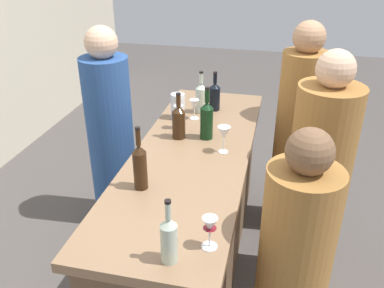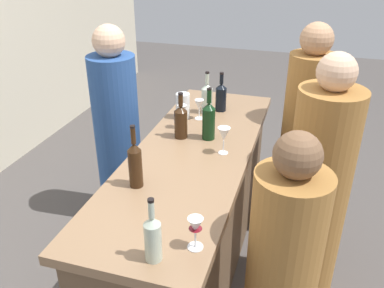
# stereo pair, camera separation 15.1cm
# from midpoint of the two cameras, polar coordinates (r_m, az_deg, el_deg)

# --- Properties ---
(ground_plane) EXTENTS (12.00, 12.00, 0.00)m
(ground_plane) POSITION_cam_midpoint_polar(r_m,az_deg,el_deg) (3.00, 1.50, -16.61)
(ground_plane) COLOR #4C4744
(bar_counter) EXTENTS (2.07, 0.68, 0.91)m
(bar_counter) POSITION_cam_midpoint_polar(r_m,az_deg,el_deg) (2.70, 1.62, -9.55)
(bar_counter) COLOR brown
(bar_counter) RESTS_ON ground
(wine_bottle_leftmost_clear_pale) EXTENTS (0.07, 0.07, 0.29)m
(wine_bottle_leftmost_clear_pale) POSITION_cam_midpoint_polar(r_m,az_deg,el_deg) (1.64, -2.78, -12.84)
(wine_bottle_leftmost_clear_pale) COLOR #B7C6B2
(wine_bottle_leftmost_clear_pale) RESTS_ON bar_counter
(wine_bottle_second_left_amber_brown) EXTENTS (0.07, 0.07, 0.34)m
(wine_bottle_second_left_amber_brown) POSITION_cam_midpoint_polar(r_m,az_deg,el_deg) (2.08, -5.84, -2.77)
(wine_bottle_second_left_amber_brown) COLOR #331E0F
(wine_bottle_second_left_amber_brown) RESTS_ON bar_counter
(wine_bottle_center_amber_brown) EXTENTS (0.08, 0.08, 0.30)m
(wine_bottle_center_amber_brown) POSITION_cam_midpoint_polar(r_m,az_deg,el_deg) (2.57, 0.12, 3.21)
(wine_bottle_center_amber_brown) COLOR #331E0F
(wine_bottle_center_amber_brown) RESTS_ON bar_counter
(wine_bottle_second_right_dark_green) EXTENTS (0.08, 0.08, 0.34)m
(wine_bottle_second_right_dark_green) POSITION_cam_midpoint_polar(r_m,az_deg,el_deg) (2.56, 4.02, 3.35)
(wine_bottle_second_right_dark_green) COLOR black
(wine_bottle_second_right_dark_green) RESTS_ON bar_counter
(wine_bottle_rightmost_clear_pale) EXTENTS (0.08, 0.08, 0.31)m
(wine_bottle_rightmost_clear_pale) POSITION_cam_midpoint_polar(r_m,az_deg,el_deg) (2.95, 3.55, 6.45)
(wine_bottle_rightmost_clear_pale) COLOR #B7C6B2
(wine_bottle_rightmost_clear_pale) RESTS_ON bar_counter
(wine_bottle_far_right_near_black) EXTENTS (0.08, 0.08, 0.29)m
(wine_bottle_far_right_near_black) POSITION_cam_midpoint_polar(r_m,az_deg,el_deg) (3.00, 5.49, 6.58)
(wine_bottle_far_right_near_black) COLOR black
(wine_bottle_far_right_near_black) RESTS_ON bar_counter
(wine_glass_near_left) EXTENTS (0.07, 0.07, 0.15)m
(wine_glass_near_left) POSITION_cam_midpoint_polar(r_m,az_deg,el_deg) (1.69, 3.08, -11.52)
(wine_glass_near_left) COLOR white
(wine_glass_near_left) RESTS_ON bar_counter
(wine_glass_near_center) EXTENTS (0.08, 0.08, 0.17)m
(wine_glass_near_center) POSITION_cam_midpoint_polar(r_m,az_deg,el_deg) (2.39, 6.24, 1.25)
(wine_glass_near_center) COLOR white
(wine_glass_near_center) RESTS_ON bar_counter
(wine_glass_near_right) EXTENTS (0.07, 0.07, 0.14)m
(wine_glass_near_right) POSITION_cam_midpoint_polar(r_m,az_deg,el_deg) (2.85, 2.54, 5.31)
(wine_glass_near_right) COLOR white
(wine_glass_near_right) RESTS_ON bar_counter
(wine_glass_far_left) EXTENTS (0.06, 0.06, 0.16)m
(wine_glass_far_left) POSITION_cam_midpoint_polar(r_m,az_deg,el_deg) (2.70, 0.21, 4.32)
(wine_glass_far_left) COLOR white
(wine_glass_far_left) RESTS_ON bar_counter
(water_pitcher) EXTENTS (0.10, 0.10, 0.18)m
(water_pitcher) POSITION_cam_midpoint_polar(r_m,az_deg,el_deg) (2.87, 0.23, 5.30)
(water_pitcher) COLOR silver
(water_pitcher) RESTS_ON bar_counter
(person_left_guest) EXTENTS (0.40, 0.40, 1.42)m
(person_left_guest) POSITION_cam_midpoint_polar(r_m,az_deg,el_deg) (2.03, 14.37, -18.23)
(person_left_guest) COLOR #9E6B33
(person_left_guest) RESTS_ON ground
(person_center_guest) EXTENTS (0.42, 0.42, 1.56)m
(person_center_guest) POSITION_cam_midpoint_polar(r_m,az_deg,el_deg) (2.53, 18.53, -6.73)
(person_center_guest) COLOR #9E6B33
(person_center_guest) RESTS_ON ground
(person_right_guest) EXTENTS (0.32, 0.32, 1.58)m
(person_right_guest) POSITION_cam_midpoint_polar(r_m,az_deg,el_deg) (3.06, 16.46, 0.26)
(person_right_guest) COLOR #9E6B33
(person_right_guest) RESTS_ON ground
(person_server_behind) EXTENTS (0.43, 0.43, 1.54)m
(person_server_behind) POSITION_cam_midpoint_polar(r_m,az_deg,el_deg) (3.14, -8.97, 1.27)
(person_server_behind) COLOR #284C8C
(person_server_behind) RESTS_ON ground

